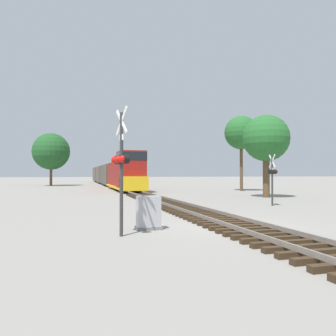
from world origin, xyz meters
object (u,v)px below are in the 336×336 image
at_px(relay_cabinet, 148,213).
at_px(tree_deep_background, 51,151).
at_px(freight_train, 109,175).
at_px(tree_mid_background, 241,133).
at_px(tree_far_right, 266,139).
at_px(crossing_signal_near, 121,163).
at_px(crossing_signal_far, 273,174).

distance_m(relay_cabinet, tree_deep_background, 49.47).
height_order(freight_train, tree_mid_background, tree_mid_background).
relative_size(relay_cabinet, tree_deep_background, 0.14).
relative_size(tree_far_right, tree_mid_background, 0.80).
height_order(relay_cabinet, tree_deep_background, tree_deep_background).
bearing_deg(crossing_signal_near, relay_cabinet, 115.90).
bearing_deg(crossing_signal_far, tree_deep_background, 30.53).
relative_size(tree_mid_background, tree_deep_background, 1.00).
bearing_deg(tree_far_right, crossing_signal_far, -119.70).
bearing_deg(crossing_signal_far, relay_cabinet, 133.15).
height_order(crossing_signal_far, relay_cabinet, crossing_signal_far).
xyz_separation_m(crossing_signal_far, tree_mid_background, (7.15, 17.35, 5.05)).
relative_size(crossing_signal_far, relay_cabinet, 2.68).
distance_m(crossing_signal_near, crossing_signal_far, 13.59).
height_order(crossing_signal_far, tree_deep_background, tree_deep_background).
xyz_separation_m(freight_train, tree_far_right, (10.39, -36.37, 3.29)).
relative_size(freight_train, tree_deep_background, 6.32).
relative_size(relay_cabinet, tree_far_right, 0.17).
distance_m(crossing_signal_far, tree_deep_background, 45.31).
xyz_separation_m(tree_mid_background, tree_deep_background, (-23.79, 24.61, -1.13)).
relative_size(relay_cabinet, tree_mid_background, 0.14).
bearing_deg(tree_deep_background, tree_far_right, -59.70).
relative_size(freight_train, tree_far_right, 7.91).
height_order(tree_far_right, tree_deep_background, tree_deep_background).
relative_size(freight_train, crossing_signal_far, 17.14).
bearing_deg(freight_train, crossing_signal_near, -95.18).
distance_m(freight_train, tree_mid_background, 29.69).
distance_m(crossing_signal_far, tree_far_right, 8.47).
bearing_deg(crossing_signal_far, tree_far_right, -20.80).
height_order(crossing_signal_far, tree_mid_background, tree_mid_background).
distance_m(freight_train, tree_far_right, 37.97).
bearing_deg(relay_cabinet, crossing_signal_far, 34.25).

